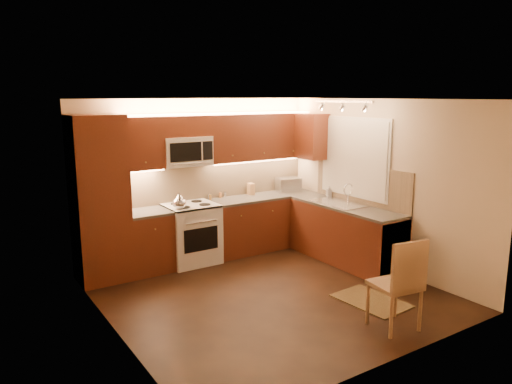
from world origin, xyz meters
TOP-DOWN VIEW (x-y plane):
  - floor at (0.00, 0.00)m, footprint 4.00×4.00m
  - ceiling at (0.00, 0.00)m, footprint 4.00×4.00m
  - wall_back at (0.00, 2.00)m, footprint 4.00×0.01m
  - wall_front at (0.00, -2.00)m, footprint 4.00×0.01m
  - wall_left at (-2.00, 0.00)m, footprint 0.01×4.00m
  - wall_right at (2.00, 0.00)m, footprint 0.01×4.00m
  - pantry at (-1.65, 1.70)m, footprint 0.70×0.60m
  - base_cab_back_left at (-0.99, 1.70)m, footprint 0.62×0.60m
  - counter_back_left at (-0.99, 1.70)m, footprint 0.62×0.60m
  - base_cab_back_right at (1.04, 1.70)m, footprint 1.92×0.60m
  - counter_back_right at (1.04, 1.70)m, footprint 1.92×0.60m
  - base_cab_right at (1.70, 0.40)m, footprint 0.60×2.00m
  - counter_right at (1.70, 0.40)m, footprint 0.60×2.00m
  - dishwasher at (1.70, -0.30)m, footprint 0.58×0.60m
  - backsplash_back at (0.35, 1.99)m, footprint 3.30×0.02m
  - backsplash_right at (1.99, 0.40)m, footprint 0.02×2.00m
  - upper_cab_back_left at (-0.99, 1.82)m, footprint 0.62×0.35m
  - upper_cab_back_right at (1.04, 1.82)m, footprint 1.92×0.35m
  - upper_cab_bridge at (-0.30, 1.82)m, footprint 0.76×0.35m
  - upper_cab_right_corner at (1.82, 1.40)m, footprint 0.35×0.50m
  - stove at (-0.30, 1.68)m, footprint 0.76×0.65m
  - microwave at (-0.30, 1.81)m, footprint 0.76×0.38m
  - window_frame at (1.99, 0.55)m, footprint 0.03×1.44m
  - window_blinds at (1.97, 0.55)m, footprint 0.02×1.36m
  - sink at (1.70, 0.55)m, footprint 0.52×0.86m
  - faucet at (1.88, 0.55)m, footprint 0.20×0.04m
  - track_light_bar at (1.55, 0.40)m, footprint 0.04×1.20m
  - kettle at (-0.57, 1.48)m, footprint 0.26×0.26m
  - toaster_oven at (1.61, 1.76)m, footprint 0.46×0.38m
  - knife_block at (0.92, 1.88)m, footprint 0.10×0.15m
  - spice_jar_a at (0.45, 1.94)m, footprint 0.05×0.05m
  - spice_jar_b at (0.14, 1.87)m, footprint 0.05×0.05m
  - spice_jar_c at (0.16, 1.94)m, footprint 0.05×0.05m
  - spice_jar_d at (0.37, 1.94)m, footprint 0.06×0.06m
  - soap_bottle at (1.94, 1.07)m, footprint 0.09×0.09m
  - rug at (0.93, -0.90)m, footprint 0.65×0.93m
  - dining_chair at (0.62, -1.52)m, footprint 0.53×0.53m

SIDE VIEW (x-z plane):
  - floor at x=0.00m, z-range -0.01..0.01m
  - rug at x=0.93m, z-range 0.00..0.01m
  - base_cab_back_left at x=-0.99m, z-range 0.00..0.86m
  - base_cab_back_right at x=1.04m, z-range 0.00..0.86m
  - base_cab_right at x=1.70m, z-range 0.00..0.86m
  - dishwasher at x=1.70m, z-range 0.01..0.85m
  - stove at x=-0.30m, z-range 0.00..0.92m
  - dining_chair at x=0.62m, z-range 0.00..1.05m
  - counter_back_left at x=-0.99m, z-range 0.86..0.90m
  - counter_back_right at x=1.04m, z-range 0.86..0.90m
  - counter_right at x=1.70m, z-range 0.86..0.90m
  - spice_jar_c at x=0.16m, z-range 0.90..0.99m
  - spice_jar_d at x=0.37m, z-range 0.90..0.99m
  - spice_jar_b at x=0.14m, z-range 0.90..0.99m
  - spice_jar_a at x=0.45m, z-range 0.90..0.99m
  - sink at x=1.70m, z-range 0.90..1.05m
  - soap_bottle at x=1.94m, z-range 0.90..1.07m
  - knife_block at x=0.92m, z-range 0.90..1.09m
  - toaster_oven at x=1.61m, z-range 0.90..1.14m
  - kettle at x=-0.57m, z-range 0.92..1.16m
  - faucet at x=1.88m, z-range 0.90..1.20m
  - pantry at x=-1.65m, z-range 0.00..2.30m
  - backsplash_back at x=0.35m, z-range 0.90..1.50m
  - backsplash_right at x=1.99m, z-range 0.90..1.50m
  - wall_back at x=0.00m, z-range 0.00..2.50m
  - wall_front at x=0.00m, z-range 0.00..2.50m
  - wall_left at x=-2.00m, z-range 0.00..2.50m
  - wall_right at x=2.00m, z-range 0.00..2.50m
  - window_frame at x=1.99m, z-range 0.98..2.22m
  - window_blinds at x=1.97m, z-range 1.02..2.18m
  - microwave at x=-0.30m, z-range 1.50..1.94m
  - upper_cab_back_left at x=-0.99m, z-range 1.50..2.25m
  - upper_cab_back_right at x=1.04m, z-range 1.50..2.25m
  - upper_cab_right_corner at x=1.82m, z-range 1.50..2.25m
  - upper_cab_bridge at x=-0.30m, z-range 1.94..2.25m
  - track_light_bar at x=1.55m, z-range 2.44..2.48m
  - ceiling at x=0.00m, z-range 2.50..2.50m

